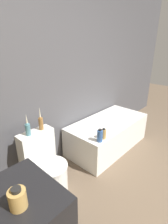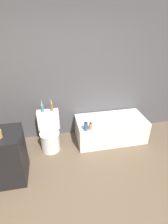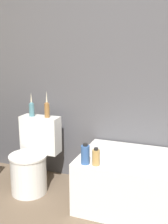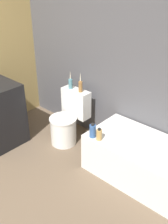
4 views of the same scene
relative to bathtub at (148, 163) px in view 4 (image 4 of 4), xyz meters
The scene contains 7 objects.
wall_back_tiled 1.38m from the bathtub, 153.24° to the left, with size 6.40×0.06×2.60m.
bathtub is the anchor object (origin of this frame).
toilet 1.27m from the bathtub, behind, with size 0.42×0.54×0.73m.
vase_gold 1.48m from the bathtub, behind, with size 0.06×0.06×0.26m.
vase_silver 1.32m from the bathtub, behind, with size 0.05×0.05×0.28m.
shampoo_bottle_tall 0.74m from the bathtub, 154.48° to the right, with size 0.07×0.07×0.18m.
shampoo_bottle_short 0.65m from the bathtub, 151.14° to the right, with size 0.07×0.07×0.15m.
Camera 4 is at (1.81, -0.60, 2.22)m, focal length 42.00 mm.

